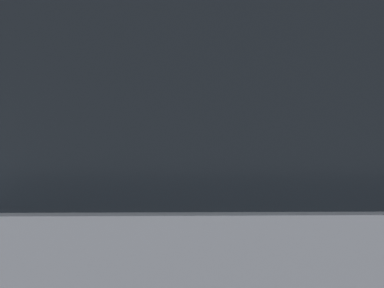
% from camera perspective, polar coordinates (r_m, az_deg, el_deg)
% --- Properties ---
extents(parking_meter, '(0.15, 0.16, 1.52)m').
position_cam_1_polar(parking_meter, '(4.27, -5.59, -1.06)').
color(parking_meter, slate).
rests_on(parking_meter, sidewalk_curb).
extents(pedestrian_at_meter, '(0.59, 0.59, 1.59)m').
position_cam_1_polar(pedestrian_at_meter, '(4.29, 2.11, -3.22)').
color(pedestrian_at_meter, slate).
rests_on(pedestrian_at_meter, sidewalk_curb).
extents(background_railing, '(24.06, 0.06, 1.00)m').
position_cam_1_polar(background_railing, '(6.19, -2.44, -4.31)').
color(background_railing, black).
rests_on(background_railing, sidewalk_curb).
extents(backdrop_wall, '(32.00, 0.50, 2.73)m').
position_cam_1_polar(backdrop_wall, '(9.77, -2.73, -0.21)').
color(backdrop_wall, brown).
rests_on(backdrop_wall, ground).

